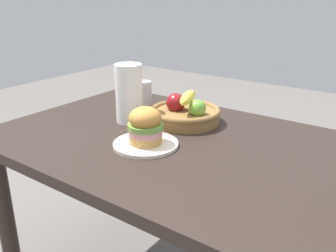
{
  "coord_description": "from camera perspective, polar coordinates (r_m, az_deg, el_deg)",
  "views": [
    {
      "loc": [
        0.69,
        -1.02,
        1.26
      ],
      "look_at": [
        -0.03,
        -0.03,
        0.81
      ],
      "focal_mm": 39.19,
      "sensor_mm": 36.0,
      "label": 1
    }
  ],
  "objects": [
    {
      "name": "fruit_basket",
      "position": [
        1.51,
        2.69,
        2.09
      ],
      "size": [
        0.29,
        0.29,
        0.14
      ],
      "color": "olive",
      "rests_on": "dining_table"
    },
    {
      "name": "paper_towel_roll",
      "position": [
        1.5,
        -6.09,
        5.05
      ],
      "size": [
        0.11,
        0.11,
        0.24
      ],
      "primitive_type": "cylinder",
      "color": "white",
      "rests_on": "dining_table"
    },
    {
      "name": "soda_can",
      "position": [
        1.7,
        -3.67,
        4.89
      ],
      "size": [
        0.07,
        0.07,
        0.13
      ],
      "color": "silver",
      "rests_on": "dining_table"
    },
    {
      "name": "dining_table",
      "position": [
        1.38,
        1.74,
        -6.14
      ],
      "size": [
        1.4,
        0.9,
        0.75
      ],
      "color": "#2D231E",
      "rests_on": "ground_plane"
    },
    {
      "name": "plate",
      "position": [
        1.29,
        -3.48,
        -2.83
      ],
      "size": [
        0.23,
        0.23,
        0.01
      ],
      "primitive_type": "cylinder",
      "color": "silver",
      "rests_on": "dining_table"
    },
    {
      "name": "sandwich",
      "position": [
        1.27,
        -3.54,
        0.09
      ],
      "size": [
        0.12,
        0.12,
        0.13
      ],
      "color": "tan",
      "rests_on": "plate"
    }
  ]
}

